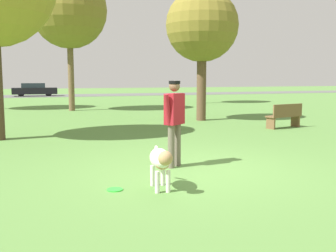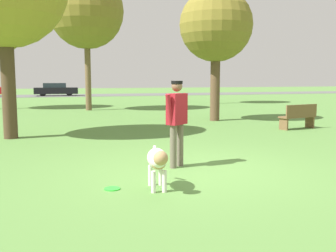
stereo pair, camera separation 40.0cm
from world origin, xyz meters
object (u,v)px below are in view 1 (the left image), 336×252
(frisbee, at_px, (115,190))
(park_bench, at_px, (285,115))
(tree_near_right, at_px, (202,26))
(parked_car_black, at_px, (34,90))
(tree_mid_center, at_px, (69,11))
(dog, at_px, (161,160))
(tree_far_right, at_px, (199,36))
(person, at_px, (174,116))

(frisbee, distance_m, park_bench, 9.03)
(tree_near_right, bearing_deg, parked_car_black, 103.20)
(frisbee, xyz_separation_m, tree_mid_center, (1.10, 15.42, 5.15))
(dog, distance_m, tree_far_right, 21.40)
(frisbee, relative_size, park_bench, 0.17)
(dog, height_order, parked_car_black, parked_car_black)
(tree_mid_center, bearing_deg, dog, -91.57)
(dog, bearing_deg, tree_mid_center, -173.88)
(parked_car_black, bearing_deg, dog, -87.00)
(frisbee, relative_size, parked_car_black, 0.06)
(dog, relative_size, tree_far_right, 0.17)
(frisbee, relative_size, tree_mid_center, 0.03)
(frisbee, xyz_separation_m, park_bench, (7.19, 5.44, 0.44))
(park_bench, bearing_deg, parked_car_black, -87.17)
(tree_mid_center, bearing_deg, tree_far_right, 19.91)
(frisbee, bearing_deg, tree_mid_center, 85.91)
(tree_near_right, bearing_deg, park_bench, -62.85)
(dog, relative_size, parked_car_black, 0.26)
(dog, relative_size, tree_mid_center, 0.15)
(frisbee, bearing_deg, dog, -19.15)
(parked_car_black, bearing_deg, tree_mid_center, -84.21)
(park_bench, bearing_deg, frisbee, 25.00)
(person, xyz_separation_m, tree_far_right, (8.51, 17.44, 3.50))
(dog, height_order, park_bench, park_bench)
(person, distance_m, park_bench, 7.16)
(tree_far_right, bearing_deg, frisbee, -118.12)
(frisbee, xyz_separation_m, parked_car_black, (-0.31, 33.54, 0.61))
(person, xyz_separation_m, frisbee, (-1.45, -1.19, -0.99))
(tree_mid_center, bearing_deg, frisbee, -94.09)
(person, distance_m, tree_near_right, 8.98)
(tree_near_right, relative_size, tree_mid_center, 0.74)
(dog, bearing_deg, person, 159.18)
(tree_near_right, xyz_separation_m, park_bench, (1.67, -3.26, -3.32))
(tree_near_right, bearing_deg, dog, -118.44)
(frisbee, distance_m, parked_car_black, 33.55)
(tree_far_right, relative_size, tree_near_right, 1.14)
(frisbee, bearing_deg, tree_far_right, 61.88)
(park_bench, bearing_deg, dog, 28.95)
(tree_mid_center, xyz_separation_m, parked_car_black, (-1.41, 18.12, -4.55))
(frisbee, relative_size, tree_near_right, 0.05)
(tree_far_right, distance_m, parked_car_black, 18.51)
(dog, distance_m, park_bench, 8.64)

